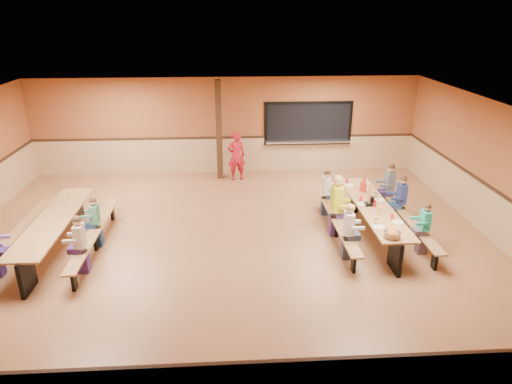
{
  "coord_description": "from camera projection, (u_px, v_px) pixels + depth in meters",
  "views": [
    {
      "loc": [
        0.07,
        -9.05,
        4.84
      ],
      "look_at": [
        0.65,
        0.22,
        1.15
      ],
      "focal_mm": 32.0,
      "sensor_mm": 36.0,
      "label": 1
    }
  ],
  "objects": [
    {
      "name": "seated_child_char_right",
      "position": [
        389.0,
        188.0,
        11.65
      ],
      "size": [
        0.39,
        0.32,
        1.26
      ],
      "primitive_type": null,
      "color": "#484C51",
      "rests_on": "ground"
    },
    {
      "name": "standing_woman",
      "position": [
        236.0,
        156.0,
        13.81
      ],
      "size": [
        0.61,
        0.47,
        1.5
      ],
      "primitive_type": "imported",
      "rotation": [
        0.0,
        0.0,
        3.36
      ],
      "color": "#B01422",
      "rests_on": "ground"
    },
    {
      "name": "condiment_mustard",
      "position": [
        380.0,
        211.0,
        9.86
      ],
      "size": [
        0.06,
        0.06,
        0.17
      ],
      "primitive_type": "cylinder",
      "color": "yellow",
      "rests_on": "cafeteria_table_main"
    },
    {
      "name": "seated_adult_yellow",
      "position": [
        336.0,
        206.0,
        10.38
      ],
      "size": [
        0.47,
        0.39,
        1.42
      ],
      "primitive_type": null,
      "color": "#C7D11B",
      "rests_on": "ground"
    },
    {
      "name": "room_envelope",
      "position": [
        227.0,
        216.0,
        9.92
      ],
      "size": [
        12.04,
        10.04,
        3.02
      ],
      "color": "#96532B",
      "rests_on": "ground"
    },
    {
      "name": "seated_child_tan_sec",
      "position": [
        81.0,
        245.0,
        8.89
      ],
      "size": [
        0.36,
        0.3,
        1.2
      ],
      "primitive_type": null,
      "color": "#B8A894",
      "rests_on": "ground"
    },
    {
      "name": "seated_child_green_sec",
      "position": [
        96.0,
        222.0,
        9.92
      ],
      "size": [
        0.33,
        0.27,
        1.13
      ],
      "primitive_type": null,
      "color": "#38745A",
      "rests_on": "ground"
    },
    {
      "name": "seated_child_grey_left",
      "position": [
        326.0,
        193.0,
        11.48
      ],
      "size": [
        0.35,
        0.28,
        1.16
      ],
      "primitive_type": null,
      "color": "silver",
      "rests_on": "ground"
    },
    {
      "name": "seated_child_navy_right",
      "position": [
        401.0,
        201.0,
        10.88
      ],
      "size": [
        0.38,
        0.31,
        1.24
      ],
      "primitive_type": null,
      "color": "navy",
      "rests_on": "ground"
    },
    {
      "name": "ground",
      "position": [
        227.0,
        244.0,
        10.17
      ],
      "size": [
        12.0,
        12.0,
        0.0
      ],
      "primitive_type": "plane",
      "color": "brown",
      "rests_on": "ground"
    },
    {
      "name": "chip_bowl",
      "position": [
        392.0,
        234.0,
        8.84
      ],
      "size": [
        0.32,
        0.32,
        0.15
      ],
      "primitive_type": null,
      "color": "orange",
      "rests_on": "cafeteria_table_main"
    },
    {
      "name": "napkin_dispenser",
      "position": [
        371.0,
        200.0,
        10.49
      ],
      "size": [
        0.1,
        0.14,
        0.13
      ],
      "primitive_type": "cube",
      "color": "black",
      "rests_on": "cafeteria_table_main"
    },
    {
      "name": "cafeteria_table_main",
      "position": [
        373.0,
        214.0,
        10.41
      ],
      "size": [
        1.91,
        3.7,
        0.74
      ],
      "color": "olive",
      "rests_on": "ground"
    },
    {
      "name": "place_settings",
      "position": [
        374.0,
        203.0,
        10.31
      ],
      "size": [
        0.65,
        3.3,
        0.11
      ],
      "primitive_type": null,
      "color": "beige",
      "rests_on": "cafeteria_table_main"
    },
    {
      "name": "cafeteria_table_second",
      "position": [
        55.0,
        228.0,
        9.73
      ],
      "size": [
        1.91,
        3.7,
        0.74
      ],
      "color": "olive",
      "rests_on": "ground"
    },
    {
      "name": "kitchen_pass_through",
      "position": [
        308.0,
        125.0,
        14.38
      ],
      "size": [
        2.78,
        0.28,
        1.38
      ],
      "color": "black",
      "rests_on": "ground"
    },
    {
      "name": "seated_child_teal_right",
      "position": [
        424.0,
        229.0,
        9.61
      ],
      "size": [
        0.34,
        0.28,
        1.14
      ],
      "primitive_type": null,
      "color": "teal",
      "rests_on": "ground"
    },
    {
      "name": "punch_pitcher",
      "position": [
        363.0,
        186.0,
        11.14
      ],
      "size": [
        0.16,
        0.16,
        0.22
      ],
      "primitive_type": "cylinder",
      "color": "red",
      "rests_on": "cafeteria_table_main"
    },
    {
      "name": "condiment_ketchup",
      "position": [
        375.0,
        203.0,
        10.24
      ],
      "size": [
        0.06,
        0.06,
        0.17
      ],
      "primitive_type": "cylinder",
      "color": "#B2140F",
      "rests_on": "cafeteria_table_main"
    },
    {
      "name": "table_paddle",
      "position": [
        369.0,
        200.0,
        10.29
      ],
      "size": [
        0.16,
        0.16,
        0.56
      ],
      "color": "black",
      "rests_on": "cafeteria_table_main"
    },
    {
      "name": "structural_post",
      "position": [
        219.0,
        131.0,
        13.69
      ],
      "size": [
        0.18,
        0.18,
        3.0
      ],
      "primitive_type": "cube",
      "color": "#311F10",
      "rests_on": "ground"
    },
    {
      "name": "seated_child_white_left",
      "position": [
        348.0,
        232.0,
        9.4
      ],
      "size": [
        0.37,
        0.3,
        1.21
      ],
      "primitive_type": null,
      "color": "silver",
      "rests_on": "ground"
    }
  ]
}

